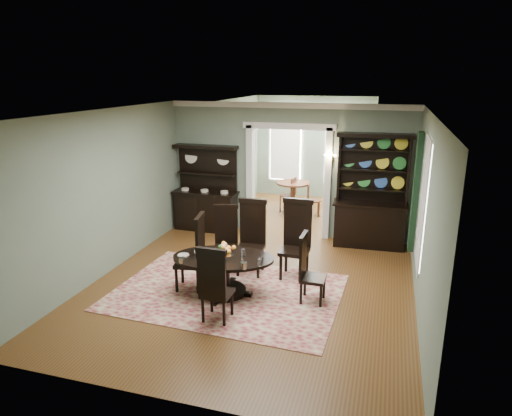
{
  "coord_description": "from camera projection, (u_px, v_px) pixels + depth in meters",
  "views": [
    {
      "loc": [
        2.15,
        -6.92,
        3.56
      ],
      "look_at": [
        -0.06,
        0.6,
        1.28
      ],
      "focal_mm": 32.0,
      "sensor_mm": 36.0,
      "label": 1
    }
  ],
  "objects": [
    {
      "name": "parlor_chair_right",
      "position": [
        312.0,
        199.0,
        11.95
      ],
      "size": [
        0.39,
        0.38,
        0.85
      ],
      "rotation": [
        0.0,
        0.0,
        -1.31
      ],
      "color": "#552A18",
      "rests_on": "parlor_floor"
    },
    {
      "name": "dining_table",
      "position": [
        224.0,
        268.0,
        7.62
      ],
      "size": [
        1.85,
        1.81,
        0.67
      ],
      "rotation": [
        0.0,
        0.0,
        0.17
      ],
      "color": "black",
      "rests_on": "rug"
    },
    {
      "name": "chair_far_left",
      "position": [
        226.0,
        235.0,
        8.63
      ],
      "size": [
        0.55,
        0.54,
        1.24
      ],
      "rotation": [
        0.0,
        0.0,
        3.4
      ],
      "color": "black",
      "rests_on": "rug"
    },
    {
      "name": "room",
      "position": [
        250.0,
        200.0,
        7.55
      ],
      "size": [
        5.51,
        6.01,
        3.01
      ],
      "color": "brown",
      "rests_on": "ground"
    },
    {
      "name": "chair_end_right",
      "position": [
        307.0,
        266.0,
        7.34
      ],
      "size": [
        0.41,
        0.44,
        1.15
      ],
      "rotation": [
        0.0,
        0.0,
        -1.59
      ],
      "color": "black",
      "rests_on": "rug"
    },
    {
      "name": "centerpiece",
      "position": [
        226.0,
        253.0,
        7.55
      ],
      "size": [
        1.5,
        0.96,
        0.25
      ],
      "color": "silver",
      "rests_on": "dining_table"
    },
    {
      "name": "parlor",
      "position": [
        308.0,
        152.0,
        12.62
      ],
      "size": [
        3.51,
        3.5,
        3.01
      ],
      "color": "brown",
      "rests_on": "ground"
    },
    {
      "name": "chair_far_right",
      "position": [
        296.0,
        236.0,
        8.27
      ],
      "size": [
        0.56,
        0.51,
        1.44
      ],
      "rotation": [
        0.0,
        0.0,
        3.12
      ],
      "color": "black",
      "rests_on": "rug"
    },
    {
      "name": "chair_far_mid",
      "position": [
        252.0,
        234.0,
        8.45
      ],
      "size": [
        0.54,
        0.51,
        1.39
      ],
      "rotation": [
        0.0,
        0.0,
        3.2
      ],
      "color": "black",
      "rests_on": "rug"
    },
    {
      "name": "rug",
      "position": [
        227.0,
        292.0,
        7.79
      ],
      "size": [
        3.87,
        2.8,
        0.01
      ],
      "primitive_type": "cube",
      "rotation": [
        0.0,
        0.0,
        -0.04
      ],
      "color": "maroon",
      "rests_on": "floor"
    },
    {
      "name": "right_window",
      "position": [
        419.0,
        197.0,
        7.63
      ],
      "size": [
        0.15,
        1.47,
        2.12
      ],
      "color": "white",
      "rests_on": "wall_right"
    },
    {
      "name": "parlor_chair_left",
      "position": [
        290.0,
        194.0,
        12.26
      ],
      "size": [
        0.42,
        0.41,
        0.94
      ],
      "rotation": [
        0.0,
        0.0,
        1.41
      ],
      "color": "#552A18",
      "rests_on": "parlor_floor"
    },
    {
      "name": "welsh_dresser",
      "position": [
        370.0,
        206.0,
        9.72
      ],
      "size": [
        1.58,
        0.64,
        2.43
      ],
      "rotation": [
        0.0,
        0.0,
        0.04
      ],
      "color": "black",
      "rests_on": "floor"
    },
    {
      "name": "sideboard",
      "position": [
        206.0,
        201.0,
        10.82
      ],
      "size": [
        1.54,
        0.57,
        2.02
      ],
      "rotation": [
        0.0,
        0.0,
        -0.02
      ],
      "color": "black",
      "rests_on": "floor"
    },
    {
      "name": "parlor_table",
      "position": [
        293.0,
        193.0,
        12.22
      ],
      "size": [
        0.89,
        0.89,
        0.83
      ],
      "color": "#552A18",
      "rests_on": "parlor_floor"
    },
    {
      "name": "doorway_trim",
      "position": [
        289.0,
        165.0,
        10.26
      ],
      "size": [
        2.08,
        0.25,
        2.57
      ],
      "color": "silver",
      "rests_on": "floor"
    },
    {
      "name": "chair_end_left",
      "position": [
        195.0,
        251.0,
        7.74
      ],
      "size": [
        0.54,
        0.56,
        1.34
      ],
      "rotation": [
        0.0,
        0.0,
        1.74
      ],
      "color": "black",
      "rests_on": "rug"
    },
    {
      "name": "wall_sconce",
      "position": [
        331.0,
        157.0,
        9.79
      ],
      "size": [
        0.27,
        0.21,
        0.21
      ],
      "color": "#C08933",
      "rests_on": "back_wall_right"
    },
    {
      "name": "chair_near",
      "position": [
        214.0,
        283.0,
        6.67
      ],
      "size": [
        0.47,
        0.43,
        1.22
      ],
      "rotation": [
        0.0,
        0.0,
        -0.02
      ],
      "color": "black",
      "rests_on": "rug"
    }
  ]
}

